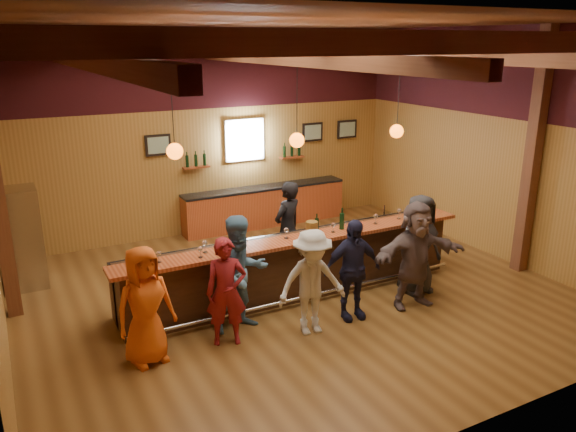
{
  "coord_description": "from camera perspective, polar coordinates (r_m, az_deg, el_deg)",
  "views": [
    {
      "loc": [
        -4.29,
        -7.8,
        4.22
      ],
      "look_at": [
        0.0,
        0.3,
        1.35
      ],
      "focal_mm": 35.0,
      "sensor_mm": 36.0,
      "label": 1
    }
  ],
  "objects": [
    {
      "name": "customer_navy",
      "position": [
        8.82,
        6.53,
        -5.43
      ],
      "size": [
        1.0,
        0.51,
        1.63
      ],
      "primitive_type": "imported",
      "rotation": [
        0.0,
        0.0,
        -0.13
      ],
      "color": "#1C1D38",
      "rests_on": "ground"
    },
    {
      "name": "pendant_lights",
      "position": [
        9.02,
        0.9,
        7.75
      ],
      "size": [
        4.24,
        0.24,
        1.37
      ],
      "color": "black",
      "rests_on": "room"
    },
    {
      "name": "glass_d",
      "position": [
        8.75,
        -4.62,
        -2.54
      ],
      "size": [
        0.08,
        0.08,
        0.19
      ],
      "color": "silver",
      "rests_on": "bar_counter"
    },
    {
      "name": "bartender",
      "position": [
        10.39,
        -0.04,
        -1.27
      ],
      "size": [
        0.77,
        0.65,
        1.79
      ],
      "primitive_type": "imported",
      "rotation": [
        0.0,
        0.0,
        3.55
      ],
      "color": "black",
      "rests_on": "ground"
    },
    {
      "name": "window",
      "position": [
        12.98,
        -4.45,
        7.71
      ],
      "size": [
        0.95,
        0.09,
        0.95
      ],
      "color": "silver",
      "rests_on": "room"
    },
    {
      "name": "room",
      "position": [
        9.0,
        0.74,
        10.97
      ],
      "size": [
        9.04,
        9.0,
        4.52
      ],
      "color": "brown",
      "rests_on": "ground"
    },
    {
      "name": "glass_g",
      "position": [
        10.05,
        8.91,
        -0.06
      ],
      "size": [
        0.08,
        0.08,
        0.18
      ],
      "color": "silver",
      "rests_on": "bar_counter"
    },
    {
      "name": "bottle_b",
      "position": [
        9.69,
        5.49,
        -0.49
      ],
      "size": [
        0.08,
        0.08,
        0.38
      ],
      "color": "black",
      "rests_on": "bar_counter"
    },
    {
      "name": "ice_bucket",
      "position": [
        9.4,
        2.43,
        -1.21
      ],
      "size": [
        0.2,
        0.2,
        0.22
      ],
      "primitive_type": "cylinder",
      "color": "brown",
      "rests_on": "bar_counter"
    },
    {
      "name": "glass_c",
      "position": [
        8.68,
        -8.46,
        -2.83
      ],
      "size": [
        0.09,
        0.09,
        0.19
      ],
      "color": "silver",
      "rests_on": "bar_counter"
    },
    {
      "name": "glass_b",
      "position": [
        8.5,
        -8.91,
        -3.4
      ],
      "size": [
        0.08,
        0.08,
        0.17
      ],
      "color": "silver",
      "rests_on": "bar_counter"
    },
    {
      "name": "framed_pictures",
      "position": [
        13.33,
        -0.99,
        8.23
      ],
      "size": [
        5.35,
        0.05,
        0.45
      ],
      "color": "black",
      "rests_on": "room"
    },
    {
      "name": "wine_shelves",
      "position": [
        13.0,
        -4.29,
        5.81
      ],
      "size": [
        3.0,
        0.18,
        0.3
      ],
      "color": "#8F381A",
      "rests_on": "room"
    },
    {
      "name": "customer_brown",
      "position": [
        9.36,
        12.79,
        -3.86
      ],
      "size": [
        1.71,
        0.71,
        1.79
      ],
      "primitive_type": "imported",
      "rotation": [
        0.0,
        0.0,
        -0.11
      ],
      "color": "#604E4D",
      "rests_on": "ground"
    },
    {
      "name": "glass_h",
      "position": [
        10.41,
        11.24,
        0.47
      ],
      "size": [
        0.09,
        0.09,
        0.2
      ],
      "color": "silver",
      "rests_on": "bar_counter"
    },
    {
      "name": "customer_redvest",
      "position": [
        8.1,
        -6.28,
        -7.66
      ],
      "size": [
        0.68,
        0.55,
        1.6
      ],
      "primitive_type": "imported",
      "rotation": [
        0.0,
        0.0,
        -0.32
      ],
      "color": "maroon",
      "rests_on": "ground"
    },
    {
      "name": "customer_orange",
      "position": [
        7.83,
        -14.33,
        -8.81
      ],
      "size": [
        0.91,
        0.68,
        1.67
      ],
      "primitive_type": "imported",
      "rotation": [
        0.0,
        0.0,
        0.2
      ],
      "color": "#D75214",
      "rests_on": "ground"
    },
    {
      "name": "customer_dark",
      "position": [
        9.9,
        13.15,
        -2.81
      ],
      "size": [
        0.88,
        0.6,
        1.75
      ],
      "primitive_type": "imported",
      "rotation": [
        0.0,
        0.0,
        0.05
      ],
      "color": "#252527",
      "rests_on": "ground"
    },
    {
      "name": "bar_counter",
      "position": [
        9.76,
        0.5,
        -4.86
      ],
      "size": [
        6.3,
        1.07,
        1.11
      ],
      "color": "black",
      "rests_on": "ground"
    },
    {
      "name": "customer_denim",
      "position": [
        8.42,
        -4.78,
        -5.87
      ],
      "size": [
        0.93,
        0.75,
        1.8
      ],
      "primitive_type": "imported",
      "rotation": [
        0.0,
        0.0,
        0.08
      ],
      "color": "teal",
      "rests_on": "ground"
    },
    {
      "name": "glass_a",
      "position": [
        8.44,
        -13.01,
        -3.82
      ],
      "size": [
        0.07,
        0.07,
        0.17
      ],
      "color": "silver",
      "rests_on": "bar_counter"
    },
    {
      "name": "glass_f",
      "position": [
        9.52,
        4.62,
        -0.94
      ],
      "size": [
        0.08,
        0.08,
        0.17
      ],
      "color": "silver",
      "rests_on": "bar_counter"
    },
    {
      "name": "glass_e",
      "position": [
        9.19,
        -0.18,
        -1.51
      ],
      "size": [
        0.08,
        0.08,
        0.18
      ],
      "color": "silver",
      "rests_on": "bar_counter"
    },
    {
      "name": "customer_white",
      "position": [
        8.33,
        2.44,
        -6.76
      ],
      "size": [
        1.12,
        0.74,
        1.63
      ],
      "primitive_type": "imported",
      "rotation": [
        0.0,
        0.0,
        -0.13
      ],
      "color": "beige",
      "rests_on": "ground"
    },
    {
      "name": "back_bar_cabinet",
      "position": [
        13.29,
        -2.33,
        1.02
      ],
      "size": [
        4.0,
        0.52,
        0.95
      ],
      "color": "#8F381A",
      "rests_on": "ground"
    },
    {
      "name": "stainless_fridge",
      "position": [
        10.91,
        -25.52,
        -2.08
      ],
      "size": [
        0.7,
        0.7,
        1.8
      ],
      "primitive_type": "cube",
      "color": "silver",
      "rests_on": "ground"
    },
    {
      "name": "bottle_a",
      "position": [
        9.54,
        2.94,
        -0.87
      ],
      "size": [
        0.07,
        0.07,
        0.31
      ],
      "color": "black",
      "rests_on": "bar_counter"
    }
  ]
}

